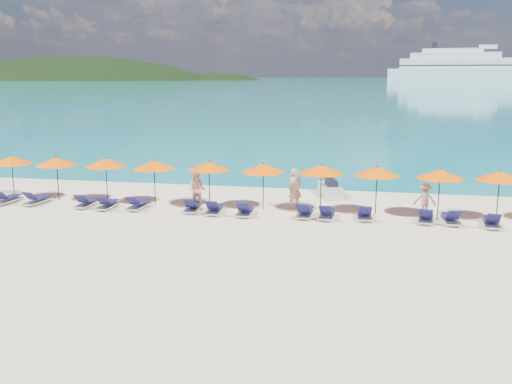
# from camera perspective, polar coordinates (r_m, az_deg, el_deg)

# --- Properties ---
(ground) EXTENTS (1400.00, 1400.00, 0.00)m
(ground) POSITION_cam_1_polar(r_m,az_deg,el_deg) (22.99, -1.44, -4.42)
(ground) COLOR beige
(sea) EXTENTS (1600.00, 1300.00, 0.01)m
(sea) POSITION_cam_1_polar(r_m,az_deg,el_deg) (681.60, 10.89, 10.99)
(sea) COLOR #1FA9B2
(sea) RESTS_ON ground
(headland_main) EXTENTS (374.00, 242.00, 126.50)m
(headland_main) POSITION_cam_1_polar(r_m,az_deg,el_deg) (640.49, -17.50, 7.22)
(headland_main) COLOR black
(headland_main) RESTS_ON ground
(headland_small) EXTENTS (162.00, 126.00, 85.50)m
(headland_small) POSITION_cam_1_polar(r_m,az_deg,el_deg) (603.23, -3.84, 7.77)
(headland_small) COLOR black
(headland_small) RESTS_ON ground
(cruise_ship) EXTENTS (144.35, 47.77, 39.70)m
(cruise_ship) POSITION_cam_1_polar(r_m,az_deg,el_deg) (531.04, 21.08, 11.39)
(cruise_ship) COLOR silver
(cruise_ship) RESTS_ON ground
(jetski) EXTENTS (1.55, 2.63, 0.88)m
(jetski) POSITION_cam_1_polar(r_m,az_deg,el_deg) (30.68, 7.44, 0.29)
(jetski) COLOR silver
(jetski) RESTS_ON ground
(beachgoer_a) EXTENTS (0.86, 0.81, 1.98)m
(beachgoer_a) POSITION_cam_1_polar(r_m,az_deg,el_deg) (27.30, 3.93, 0.28)
(beachgoer_a) COLOR tan
(beachgoer_a) RESTS_ON ground
(beachgoer_b) EXTENTS (0.93, 0.55, 1.90)m
(beachgoer_b) POSITION_cam_1_polar(r_m,az_deg,el_deg) (27.34, -5.91, 0.18)
(beachgoer_b) COLOR tan
(beachgoer_b) RESTS_ON ground
(beachgoer_c) EXTENTS (0.99, 0.47, 1.53)m
(beachgoer_c) POSITION_cam_1_polar(r_m,az_deg,el_deg) (27.11, 16.54, -0.74)
(beachgoer_c) COLOR tan
(beachgoer_c) RESTS_ON ground
(umbrella_0) EXTENTS (2.10, 2.10, 2.28)m
(umbrella_0) POSITION_cam_1_polar(r_m,az_deg,el_deg) (32.18, -23.27, 2.96)
(umbrella_0) COLOR black
(umbrella_0) RESTS_ON ground
(umbrella_1) EXTENTS (2.10, 2.10, 2.28)m
(umbrella_1) POSITION_cam_1_polar(r_m,az_deg,el_deg) (30.84, -19.34, 2.91)
(umbrella_1) COLOR black
(umbrella_1) RESTS_ON ground
(umbrella_2) EXTENTS (2.10, 2.10, 2.28)m
(umbrella_2) POSITION_cam_1_polar(r_m,az_deg,el_deg) (29.68, -14.80, 2.86)
(umbrella_2) COLOR black
(umbrella_2) RESTS_ON ground
(umbrella_3) EXTENTS (2.10, 2.10, 2.28)m
(umbrella_3) POSITION_cam_1_polar(r_m,az_deg,el_deg) (28.46, -10.16, 2.70)
(umbrella_3) COLOR black
(umbrella_3) RESTS_ON ground
(umbrella_4) EXTENTS (2.10, 2.10, 2.28)m
(umbrella_4) POSITION_cam_1_polar(r_m,az_deg,el_deg) (27.79, -4.73, 2.63)
(umbrella_4) COLOR black
(umbrella_4) RESTS_ON ground
(umbrella_5) EXTENTS (2.10, 2.10, 2.28)m
(umbrella_5) POSITION_cam_1_polar(r_m,az_deg,el_deg) (27.06, 0.73, 2.42)
(umbrella_5) COLOR black
(umbrella_5) RESTS_ON ground
(umbrella_6) EXTENTS (2.10, 2.10, 2.28)m
(umbrella_6) POSITION_cam_1_polar(r_m,az_deg,el_deg) (26.85, 6.55, 2.27)
(umbrella_6) COLOR black
(umbrella_6) RESTS_ON ground
(umbrella_7) EXTENTS (2.10, 2.10, 2.28)m
(umbrella_7) POSITION_cam_1_polar(r_m,az_deg,el_deg) (26.72, 12.02, 2.04)
(umbrella_7) COLOR black
(umbrella_7) RESTS_ON ground
(umbrella_8) EXTENTS (2.10, 2.10, 2.28)m
(umbrella_8) POSITION_cam_1_polar(r_m,az_deg,el_deg) (26.74, 17.94, 1.73)
(umbrella_8) COLOR black
(umbrella_8) RESTS_ON ground
(umbrella_9) EXTENTS (2.10, 2.10, 2.28)m
(umbrella_9) POSITION_cam_1_polar(r_m,az_deg,el_deg) (27.21, 23.21, 1.51)
(umbrella_9) COLOR black
(umbrella_9) RESTS_ON ground
(lounger_1) EXTENTS (0.70, 1.73, 0.66)m
(lounger_1) POSITION_cam_1_polar(r_m,az_deg,el_deg) (31.29, -23.58, -0.62)
(lounger_1) COLOR silver
(lounger_1) RESTS_ON ground
(lounger_2) EXTENTS (0.76, 1.75, 0.66)m
(lounger_2) POSITION_cam_1_polar(r_m,az_deg,el_deg) (30.53, -21.06, -0.71)
(lounger_2) COLOR silver
(lounger_2) RESTS_ON ground
(lounger_3) EXTENTS (0.68, 1.72, 0.66)m
(lounger_3) POSITION_cam_1_polar(r_m,az_deg,el_deg) (29.12, -16.61, -0.98)
(lounger_3) COLOR silver
(lounger_3) RESTS_ON ground
(lounger_4) EXTENTS (0.67, 1.72, 0.66)m
(lounger_4) POSITION_cam_1_polar(r_m,az_deg,el_deg) (28.46, -14.63, -1.16)
(lounger_4) COLOR silver
(lounger_4) RESTS_ON ground
(lounger_5) EXTENTS (0.69, 1.73, 0.66)m
(lounger_5) POSITION_cam_1_polar(r_m,az_deg,el_deg) (28.04, -11.72, -1.21)
(lounger_5) COLOR silver
(lounger_5) RESTS_ON ground
(lounger_6) EXTENTS (0.76, 1.75, 0.66)m
(lounger_6) POSITION_cam_1_polar(r_m,az_deg,el_deg) (27.13, -6.36, -1.47)
(lounger_6) COLOR silver
(lounger_6) RESTS_ON ground
(lounger_7) EXTENTS (0.75, 1.74, 0.66)m
(lounger_7) POSITION_cam_1_polar(r_m,az_deg,el_deg) (26.65, -4.20, -1.66)
(lounger_7) COLOR silver
(lounger_7) RESTS_ON ground
(lounger_8) EXTENTS (0.68, 1.72, 0.66)m
(lounger_8) POSITION_cam_1_polar(r_m,az_deg,el_deg) (26.25, -1.10, -1.85)
(lounger_8) COLOR silver
(lounger_8) RESTS_ON ground
(lounger_9) EXTENTS (0.69, 1.73, 0.66)m
(lounger_9) POSITION_cam_1_polar(r_m,az_deg,el_deg) (26.00, 4.88, -2.02)
(lounger_9) COLOR silver
(lounger_9) RESTS_ON ground
(lounger_10) EXTENTS (0.69, 1.72, 0.66)m
(lounger_10) POSITION_cam_1_polar(r_m,az_deg,el_deg) (25.87, 7.09, -2.14)
(lounger_10) COLOR silver
(lounger_10) RESTS_ON ground
(lounger_11) EXTENTS (0.71, 1.73, 0.66)m
(lounger_11) POSITION_cam_1_polar(r_m,az_deg,el_deg) (26.04, 10.79, -2.17)
(lounger_11) COLOR silver
(lounger_11) RESTS_ON ground
(lounger_12) EXTENTS (0.79, 1.75, 0.66)m
(lounger_12) POSITION_cam_1_polar(r_m,az_deg,el_deg) (26.12, 16.63, -2.41)
(lounger_12) COLOR silver
(lounger_12) RESTS_ON ground
(lounger_13) EXTENTS (0.72, 1.73, 0.66)m
(lounger_13) POSITION_cam_1_polar(r_m,az_deg,el_deg) (26.23, 18.93, -2.50)
(lounger_13) COLOR silver
(lounger_13) RESTS_ON ground
(lounger_14) EXTENTS (0.77, 1.75, 0.66)m
(lounger_14) POSITION_cam_1_polar(r_m,az_deg,el_deg) (26.27, 22.51, -2.75)
(lounger_14) COLOR silver
(lounger_14) RESTS_ON ground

